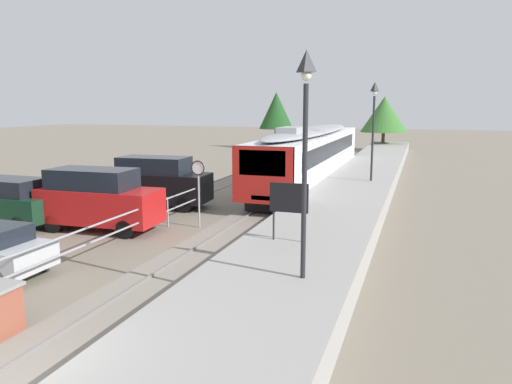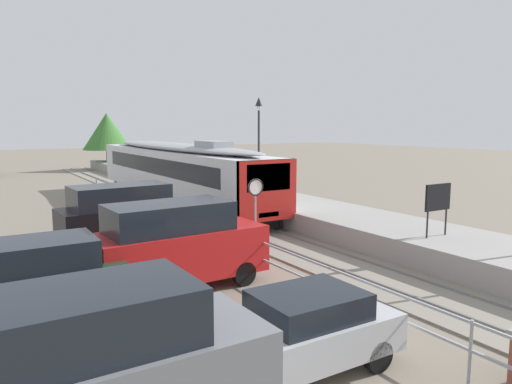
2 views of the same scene
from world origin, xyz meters
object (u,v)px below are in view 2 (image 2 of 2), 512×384
(parked_van_red, at_px, (177,244))
(parked_suv_dark_green, at_px, (23,284))
(platform_notice_board, at_px, (438,199))
(parked_hatchback_silver, at_px, (300,332))
(commuter_train, at_px, (176,168))
(platform_lamp_mid_platform, at_px, (259,126))
(parked_van_grey, at_px, (87,377))
(speed_limit_sign, at_px, (256,198))
(parked_van_black, at_px, (127,217))

(parked_van_red, height_order, parked_suv_dark_green, parked_van_red)
(platform_notice_board, relative_size, parked_hatchback_silver, 0.45)
(commuter_train, height_order, parked_hatchback_silver, commuter_train)
(commuter_train, bearing_deg, parked_hatchback_silver, -105.96)
(platform_lamp_mid_platform, height_order, platform_notice_board, platform_lamp_mid_platform)
(parked_hatchback_silver, bearing_deg, parked_van_grey, -172.29)
(parked_van_red, distance_m, parked_suv_dark_green, 4.12)
(parked_hatchback_silver, height_order, parked_van_red, parked_van_red)
(commuter_train, height_order, speed_limit_sign, commuter_train)
(parked_hatchback_silver, xyz_separation_m, parked_van_grey, (-3.97, -0.54, 0.50))
(commuter_train, height_order, platform_notice_board, commuter_train)
(commuter_train, height_order, parked_van_black, commuter_train)
(speed_limit_sign, height_order, parked_suv_dark_green, speed_limit_sign)
(parked_hatchback_silver, height_order, parked_van_grey, parked_van_grey)
(parked_hatchback_silver, relative_size, parked_suv_dark_green, 0.87)
(commuter_train, height_order, parked_suv_dark_green, commuter_train)
(commuter_train, relative_size, parked_hatchback_silver, 4.99)
(parked_suv_dark_green, bearing_deg, platform_notice_board, -6.56)
(platform_notice_board, relative_size, parked_van_red, 0.36)
(platform_lamp_mid_platform, distance_m, speed_limit_sign, 11.44)
(parked_van_grey, relative_size, parked_van_black, 0.98)
(speed_limit_sign, height_order, parked_van_red, speed_limit_sign)
(commuter_train, xyz_separation_m, parked_van_grey, (-9.51, -19.92, -0.85))
(parked_van_red, bearing_deg, platform_lamp_mid_platform, 48.85)
(platform_lamp_mid_platform, distance_m, parked_hatchback_silver, 19.60)
(parked_van_grey, bearing_deg, parked_van_red, 57.98)
(platform_lamp_mid_platform, bearing_deg, platform_notice_board, -95.08)
(commuter_train, xyz_separation_m, platform_lamp_mid_platform, (4.01, -2.70, 2.47))
(commuter_train, xyz_separation_m, parked_van_red, (-5.68, -13.79, -0.85))
(parked_van_red, xyz_separation_m, parked_suv_dark_green, (-4.05, -0.69, -0.23))
(parked_van_black, bearing_deg, commuter_train, 57.68)
(speed_limit_sign, height_order, parked_van_grey, speed_limit_sign)
(parked_hatchback_silver, relative_size, parked_van_black, 0.80)
(platform_lamp_mid_platform, height_order, parked_hatchback_silver, platform_lamp_mid_platform)
(platform_notice_board, relative_size, parked_van_black, 0.36)
(commuter_train, xyz_separation_m, parked_van_black, (-5.68, -8.97, -0.85))
(speed_limit_sign, bearing_deg, parked_hatchback_silver, -115.84)
(parked_van_red, relative_size, parked_van_black, 1.00)
(parked_suv_dark_green, height_order, parked_van_black, parked_van_black)
(speed_limit_sign, xyz_separation_m, parked_van_red, (-3.66, -1.69, -0.83))
(parked_suv_dark_green, distance_m, parked_van_black, 6.84)
(platform_lamp_mid_platform, height_order, parked_van_red, platform_lamp_mid_platform)
(platform_notice_board, height_order, parked_hatchback_silver, platform_notice_board)
(speed_limit_sign, bearing_deg, parked_van_grey, -133.79)
(parked_hatchback_silver, bearing_deg, speed_limit_sign, 64.16)
(platform_notice_board, distance_m, parked_hatchback_silver, 9.17)
(platform_notice_board, bearing_deg, parked_suv_dark_green, 173.44)
(platform_notice_board, bearing_deg, parked_van_grey, -162.07)
(speed_limit_sign, distance_m, parked_van_black, 4.89)
(platform_lamp_mid_platform, bearing_deg, parked_van_grey, -128.14)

